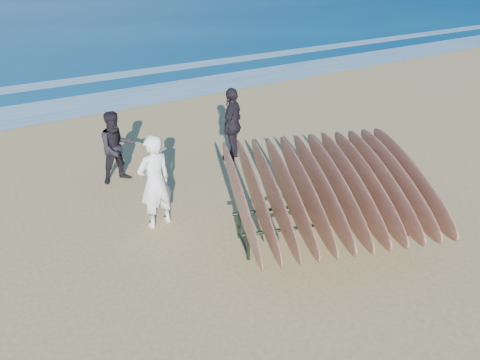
{
  "coord_description": "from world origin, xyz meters",
  "views": [
    {
      "loc": [
        -3.68,
        -4.85,
        4.42
      ],
      "look_at": [
        0.0,
        0.8,
        0.95
      ],
      "focal_mm": 32.0,
      "sensor_mm": 36.0,
      "label": 1
    }
  ],
  "objects_px": {
    "person_dark_b": "(232,124)",
    "person_white": "(155,182)",
    "surfboard_rack": "(329,188)",
    "person_dark_a": "(117,147)"
  },
  "relations": [
    {
      "from": "person_dark_b",
      "to": "person_dark_a",
      "type": "bearing_deg",
      "value": -47.3
    },
    {
      "from": "surfboard_rack",
      "to": "person_white",
      "type": "distance_m",
      "value": 3.06
    },
    {
      "from": "person_dark_a",
      "to": "surfboard_rack",
      "type": "bearing_deg",
      "value": -63.6
    },
    {
      "from": "surfboard_rack",
      "to": "person_white",
      "type": "bearing_deg",
      "value": 158.66
    },
    {
      "from": "person_white",
      "to": "person_dark_b",
      "type": "height_order",
      "value": "person_dark_b"
    },
    {
      "from": "person_white",
      "to": "person_dark_a",
      "type": "relative_size",
      "value": 1.11
    },
    {
      "from": "person_dark_b",
      "to": "person_white",
      "type": "bearing_deg",
      "value": -7.41
    },
    {
      "from": "surfboard_rack",
      "to": "person_dark_b",
      "type": "xyz_separation_m",
      "value": [
        0.45,
        3.79,
        -0.1
      ]
    },
    {
      "from": "surfboard_rack",
      "to": "person_dark_a",
      "type": "xyz_separation_m",
      "value": [
        -2.3,
        4.13,
        -0.19
      ]
    },
    {
      "from": "surfboard_rack",
      "to": "person_dark_a",
      "type": "bearing_deg",
      "value": 138.81
    }
  ]
}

